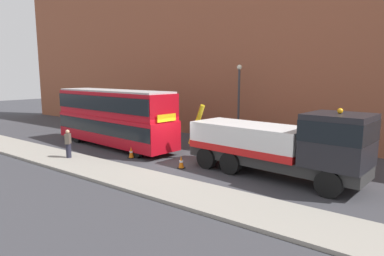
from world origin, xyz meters
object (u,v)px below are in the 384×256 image
(pedestrian_onlooker, at_px, (68,144))
(street_lamp, at_px, (239,98))
(double_decker_bus, at_px, (113,116))
(traffic_cone_near_bus, at_px, (131,153))
(recovery_tow_truck, at_px, (280,143))
(traffic_cone_midway, at_px, (181,162))

(pedestrian_onlooker, bearing_deg, street_lamp, 22.65)
(double_decker_bus, bearing_deg, traffic_cone_near_bus, -19.89)
(recovery_tow_truck, height_order, traffic_cone_near_bus, recovery_tow_truck)
(traffic_cone_midway, xyz_separation_m, street_lamp, (-0.71, 7.59, 3.13))
(recovery_tow_truck, bearing_deg, street_lamp, 138.60)
(traffic_cone_midway, relative_size, street_lamp, 0.12)
(pedestrian_onlooker, height_order, street_lamp, street_lamp)
(pedestrian_onlooker, xyz_separation_m, street_lamp, (5.88, 10.23, 2.49))
(traffic_cone_near_bus, distance_m, street_lamp, 8.86)
(recovery_tow_truck, height_order, street_lamp, street_lamp)
(traffic_cone_midway, height_order, street_lamp, street_lamp)
(pedestrian_onlooker, height_order, traffic_cone_midway, pedestrian_onlooker)
(double_decker_bus, relative_size, traffic_cone_near_bus, 15.53)
(traffic_cone_near_bus, xyz_separation_m, street_lamp, (3.23, 7.63, 3.13))
(double_decker_bus, relative_size, street_lamp, 1.92)
(pedestrian_onlooker, distance_m, traffic_cone_near_bus, 3.77)
(traffic_cone_midway, bearing_deg, traffic_cone_near_bus, -179.38)
(traffic_cone_midway, bearing_deg, double_decker_bus, 167.77)
(recovery_tow_truck, distance_m, pedestrian_onlooker, 12.34)
(double_decker_bus, height_order, pedestrian_onlooker, double_decker_bus)
(pedestrian_onlooker, relative_size, street_lamp, 0.29)
(recovery_tow_truck, relative_size, traffic_cone_near_bus, 14.21)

